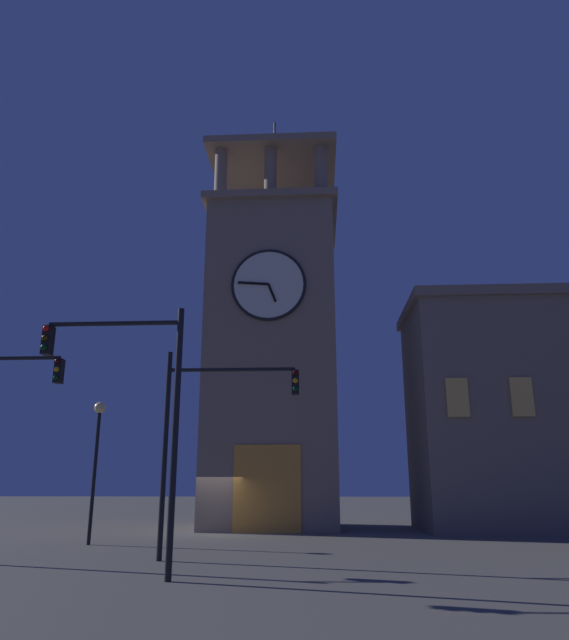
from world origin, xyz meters
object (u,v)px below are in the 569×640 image
object	(u,v)px
traffic_signal_near	(134,394)
traffic_signal_mid	(208,419)
clocktower	(273,355)
street_lamp	(97,444)

from	to	relation	value
traffic_signal_near	traffic_signal_mid	bearing A→B (deg)	-107.19
clocktower	traffic_signal_near	distance (m)	18.73
traffic_signal_near	traffic_signal_mid	world-z (taller)	traffic_signal_near
clocktower	traffic_signal_mid	xyz separation A→B (m)	(0.91, 14.20, -5.10)
street_lamp	traffic_signal_near	bearing A→B (deg)	115.40
clocktower	traffic_signal_near	world-z (taller)	clocktower
clocktower	traffic_signal_near	size ratio (longest dim) A/B	3.74
street_lamp	clocktower	bearing A→B (deg)	-122.53
traffic_signal_near	traffic_signal_mid	xyz separation A→B (m)	(-1.16, -3.76, -0.21)
clocktower	street_lamp	xyz separation A→B (m)	(6.08, 9.53, -5.51)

